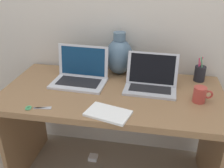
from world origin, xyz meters
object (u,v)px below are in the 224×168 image
at_px(green_vase, 119,56).
at_px(coffee_mug, 200,95).
at_px(power_brick, 93,157).
at_px(laptop_left, 81,73).
at_px(pen_cup, 200,73).
at_px(laptop_right, 151,80).
at_px(scissors, 33,108).
at_px(notebook_stack, 108,113).

distance_m(green_vase, coffee_mug, 0.63).
xyz_separation_m(coffee_mug, power_brick, (-0.71, 0.17, -0.75)).
bearing_deg(green_vase, coffee_mug, -31.72).
relative_size(laptop_left, pen_cup, 2.06).
bearing_deg(laptop_right, pen_cup, 27.24).
distance_m(laptop_left, scissors, 0.43).
bearing_deg(power_brick, pen_cup, 10.10).
bearing_deg(coffee_mug, scissors, -165.05).
distance_m(laptop_left, coffee_mug, 0.78).
distance_m(notebook_stack, coffee_mug, 0.56).
height_order(laptop_left, pen_cup, laptop_left).
bearing_deg(notebook_stack, green_vase, 92.86).
bearing_deg(pen_cup, green_vase, 177.11).
bearing_deg(scissors, notebook_stack, 2.14).
bearing_deg(power_brick, coffee_mug, -13.22).
relative_size(laptop_left, notebook_stack, 1.55).
relative_size(notebook_stack, scissors, 1.61).
height_order(green_vase, scissors, green_vase).
height_order(green_vase, coffee_mug, green_vase).
bearing_deg(pen_cup, laptop_left, -169.12).
height_order(pen_cup, power_brick, pen_cup).
bearing_deg(pen_cup, power_brick, -169.90).
bearing_deg(power_brick, green_vase, 41.69).
distance_m(laptop_right, scissors, 0.75).
bearing_deg(green_vase, pen_cup, -2.89).
bearing_deg(laptop_left, scissors, -112.43).
height_order(coffee_mug, pen_cup, pen_cup).
bearing_deg(notebook_stack, laptop_right, 59.86).
distance_m(coffee_mug, pen_cup, 0.30).
height_order(notebook_stack, coffee_mug, coffee_mug).
relative_size(laptop_left, coffee_mug, 3.23).
height_order(notebook_stack, scissors, notebook_stack).
xyz_separation_m(green_vase, power_brick, (-0.18, -0.16, -0.84)).
bearing_deg(power_brick, laptop_left, -159.05).
height_order(notebook_stack, pen_cup, pen_cup).
bearing_deg(coffee_mug, laptop_left, 169.23).
xyz_separation_m(notebook_stack, pen_cup, (0.54, 0.53, 0.05)).
bearing_deg(scissors, coffee_mug, 14.95).
relative_size(laptop_right, notebook_stack, 1.43).
relative_size(notebook_stack, power_brick, 3.38).
height_order(laptop_right, scissors, laptop_right).
xyz_separation_m(pen_cup, scissors, (-0.96, -0.55, -0.05)).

